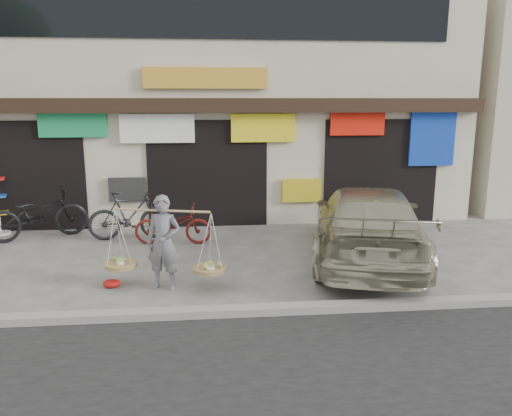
{
  "coord_description": "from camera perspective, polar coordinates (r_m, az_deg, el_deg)",
  "views": [
    {
      "loc": [
        0.0,
        -9.04,
        3.2
      ],
      "look_at": [
        0.98,
        0.9,
        1.01
      ],
      "focal_mm": 35.0,
      "sensor_mm": 36.0,
      "label": 1
    }
  ],
  "objects": [
    {
      "name": "red_bag",
      "position": [
        9.11,
        -16.16,
        -8.28
      ],
      "size": [
        0.31,
        0.25,
        0.14
      ],
      "primitive_type": "ellipsoid",
      "color": "red",
      "rests_on": "ground"
    },
    {
      "name": "suv",
      "position": [
        10.32,
        12.61,
        -1.72
      ],
      "size": [
        3.31,
        5.51,
        1.49
      ],
      "rotation": [
        0.0,
        0.0,
        2.89
      ],
      "color": "#ADA88B",
      "rests_on": "ground"
    },
    {
      "name": "bike_1",
      "position": [
        11.89,
        -14.22,
        -0.82
      ],
      "size": [
        1.94,
        0.71,
        1.14
      ],
      "primitive_type": "imported",
      "rotation": [
        0.0,
        0.0,
        1.66
      ],
      "color": "black",
      "rests_on": "ground"
    },
    {
      "name": "kerb",
      "position": [
        7.71,
        -5.23,
        -11.75
      ],
      "size": [
        70.0,
        0.25,
        0.12
      ],
      "primitive_type": "cube",
      "color": "gray",
      "rests_on": "ground"
    },
    {
      "name": "street_vendor",
      "position": [
        8.65,
        -10.51,
        -4.32
      ],
      "size": [
        2.09,
        0.94,
        1.63
      ],
      "rotation": [
        0.0,
        0.0,
        -0.24
      ],
      "color": "slate",
      "rests_on": "ground"
    },
    {
      "name": "bike_0",
      "position": [
        12.65,
        -23.7,
        -0.64
      ],
      "size": [
        2.36,
        1.64,
        1.17
      ],
      "primitive_type": "imported",
      "rotation": [
        0.0,
        0.0,
        2.0
      ],
      "color": "black",
      "rests_on": "ground"
    },
    {
      "name": "ground",
      "position": [
        9.59,
        -5.32,
        -7.2
      ],
      "size": [
        70.0,
        70.0,
        0.0
      ],
      "primitive_type": "plane",
      "color": "gray",
      "rests_on": "ground"
    },
    {
      "name": "shophouse_block",
      "position": [
        15.46,
        -5.75,
        13.2
      ],
      "size": [
        14.0,
        6.32,
        7.0
      ],
      "color": "beige",
      "rests_on": "ground"
    },
    {
      "name": "bike_2",
      "position": [
        11.33,
        -9.46,
        -1.88
      ],
      "size": [
        1.75,
        0.7,
        0.9
      ],
      "primitive_type": "imported",
      "rotation": [
        0.0,
        0.0,
        1.51
      ],
      "color": "maroon",
      "rests_on": "ground"
    }
  ]
}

